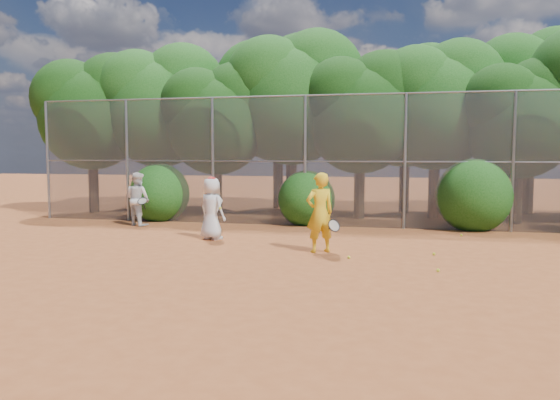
# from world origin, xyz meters

# --- Properties ---
(ground) EXTENTS (80.00, 80.00, 0.00)m
(ground) POSITION_xyz_m (0.00, 0.00, 0.00)
(ground) COLOR brown
(ground) RESTS_ON ground
(fence_back) EXTENTS (20.05, 0.09, 4.03)m
(fence_back) POSITION_xyz_m (-0.12, 6.00, 2.05)
(fence_back) COLOR gray
(fence_back) RESTS_ON ground
(tree_0) EXTENTS (4.38, 3.81, 6.00)m
(tree_0) POSITION_xyz_m (-9.44, 8.04, 3.93)
(tree_0) COLOR black
(tree_0) RESTS_ON ground
(tree_1) EXTENTS (4.64, 4.03, 6.35)m
(tree_1) POSITION_xyz_m (-6.94, 8.54, 4.16)
(tree_1) COLOR black
(tree_1) RESTS_ON ground
(tree_2) EXTENTS (3.99, 3.47, 5.47)m
(tree_2) POSITION_xyz_m (-4.45, 7.83, 3.58)
(tree_2) COLOR black
(tree_2) RESTS_ON ground
(tree_3) EXTENTS (4.89, 4.26, 6.70)m
(tree_3) POSITION_xyz_m (-1.94, 8.84, 4.40)
(tree_3) COLOR black
(tree_3) RESTS_ON ground
(tree_4) EXTENTS (4.19, 3.64, 5.73)m
(tree_4) POSITION_xyz_m (0.55, 8.24, 3.76)
(tree_4) COLOR black
(tree_4) RESTS_ON ground
(tree_5) EXTENTS (4.51, 3.92, 6.17)m
(tree_5) POSITION_xyz_m (3.06, 9.04, 4.05)
(tree_5) COLOR black
(tree_5) RESTS_ON ground
(tree_6) EXTENTS (3.86, 3.36, 5.29)m
(tree_6) POSITION_xyz_m (5.55, 8.03, 3.47)
(tree_6) COLOR black
(tree_6) RESTS_ON ground
(tree_9) EXTENTS (4.83, 4.20, 6.62)m
(tree_9) POSITION_xyz_m (-7.94, 10.84, 4.34)
(tree_9) COLOR black
(tree_9) RESTS_ON ground
(tree_10) EXTENTS (5.15, 4.48, 7.06)m
(tree_10) POSITION_xyz_m (-2.93, 11.05, 4.63)
(tree_10) COLOR black
(tree_10) RESTS_ON ground
(tree_11) EXTENTS (4.64, 4.03, 6.35)m
(tree_11) POSITION_xyz_m (2.06, 10.64, 4.16)
(tree_11) COLOR black
(tree_11) RESTS_ON ground
(tree_12) EXTENTS (5.02, 4.37, 6.88)m
(tree_12) POSITION_xyz_m (6.56, 11.24, 4.51)
(tree_12) COLOR black
(tree_12) RESTS_ON ground
(bush_0) EXTENTS (2.00, 2.00, 2.00)m
(bush_0) POSITION_xyz_m (-6.00, 6.30, 1.00)
(bush_0) COLOR #164912
(bush_0) RESTS_ON ground
(bush_1) EXTENTS (1.80, 1.80, 1.80)m
(bush_1) POSITION_xyz_m (-1.00, 6.30, 0.90)
(bush_1) COLOR #164912
(bush_1) RESTS_ON ground
(bush_2) EXTENTS (2.20, 2.20, 2.20)m
(bush_2) POSITION_xyz_m (4.00, 6.30, 1.10)
(bush_2) COLOR #164912
(bush_2) RESTS_ON ground
(player_yellow) EXTENTS (0.91, 0.72, 1.82)m
(player_yellow) POSITION_xyz_m (0.13, 1.61, 0.91)
(player_yellow) COLOR yellow
(player_yellow) RESTS_ON ground
(player_teen) EXTENTS (0.94, 0.82, 1.65)m
(player_teen) POSITION_xyz_m (-2.90, 2.82, 0.82)
(player_teen) COLOR silver
(player_teen) RESTS_ON ground
(player_white) EXTENTS (0.99, 0.91, 1.66)m
(player_white) POSITION_xyz_m (-6.06, 4.88, 0.83)
(player_white) COLOR white
(player_white) RESTS_ON ground
(ball_0) EXTENTS (0.07, 0.07, 0.07)m
(ball_0) POSITION_xyz_m (2.64, 0.06, 0.03)
(ball_0) COLOR #CBD526
(ball_0) RESTS_ON ground
(ball_1) EXTENTS (0.07, 0.07, 0.07)m
(ball_1) POSITION_xyz_m (2.66, 1.78, 0.03)
(ball_1) COLOR #CBD526
(ball_1) RESTS_ON ground
(ball_3) EXTENTS (0.07, 0.07, 0.07)m
(ball_3) POSITION_xyz_m (0.86, 0.98, 0.03)
(ball_3) COLOR #CBD526
(ball_3) RESTS_ON ground
(ball_4) EXTENTS (0.07, 0.07, 0.07)m
(ball_4) POSITION_xyz_m (3.53, 4.80, 0.03)
(ball_4) COLOR #CBD526
(ball_4) RESTS_ON ground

